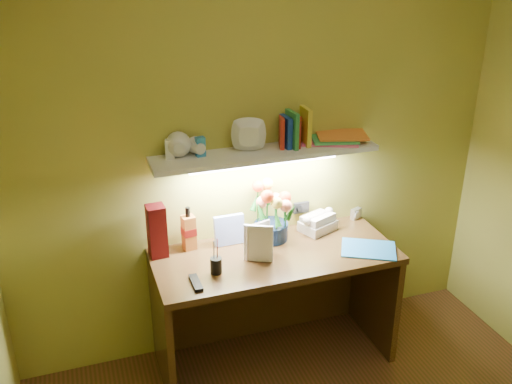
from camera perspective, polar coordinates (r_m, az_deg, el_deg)
The scene contains 13 objects.
desk at distance 3.50m, azimuth 1.86°, elevation -11.49°, with size 1.40×0.60×0.75m, color #311D0D.
flower_bouquet at distance 3.37m, azimuth 1.54°, elevation -1.98°, with size 0.23×0.23×0.36m, color #0D1C3A, non-canonical shape.
telephone at distance 3.54m, azimuth 6.20°, elevation -2.91°, with size 0.21×0.16×0.12m, color white, non-canonical shape.
desk_clock at distance 3.73m, azimuth 9.97°, elevation -2.14°, with size 0.07×0.04×0.07m, color silver.
whisky_bottle at distance 3.31m, azimuth -6.76°, elevation -3.61°, with size 0.07×0.07×0.26m, color #C26A26, non-canonical shape.
whisky_box at distance 3.25m, azimuth -9.88°, elevation -3.87°, with size 0.10×0.10×0.31m, color #600D10.
pen_cup at distance 3.08m, azimuth -4.03°, elevation -6.83°, with size 0.06×0.06×0.15m, color black.
art_card at distance 3.36m, azimuth -2.69°, elevation -3.81°, with size 0.18×0.04×0.18m, color silver, non-canonical shape.
tv_remote at distance 3.03m, azimuth -6.02°, elevation -9.00°, with size 0.04×0.16×0.02m, color black.
blue_folder at distance 3.39m, azimuth 11.19°, elevation -5.62°, with size 0.31×0.23×0.01m, color #2983D2.
desk_book_a at distance 3.16m, azimuth -0.96°, elevation -5.25°, with size 0.16×0.02×0.22m, color white.
desk_book_b at distance 3.17m, azimuth -1.23°, elevation -5.06°, with size 0.16×0.02×0.22m, color white.
wall_shelf at distance 3.20m, azimuth 0.78°, elevation 4.49°, with size 1.31×0.35×0.25m.
Camera 1 is at (-1.03, -1.46, 2.39)m, focal length 40.00 mm.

